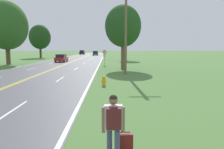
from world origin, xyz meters
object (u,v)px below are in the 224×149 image
Objects in this scene: tree_left_verge at (126,34)px; traffic_sign at (104,54)px; fire_hydrant at (104,81)px; car_black_van_mid_far at (82,52)px; suitcase at (124,145)px; hitchhiker_person at (113,121)px; tree_mid_treeline at (6,26)px; car_dark_green_van_mid_near at (96,53)px; car_red_sedan_approaching at (61,58)px; tree_far_back at (123,26)px; tree_right_cluster at (40,37)px.

traffic_sign is at bearing -108.59° from tree_left_verge.
car_black_van_mid_far is (-10.62, 71.85, 0.58)m from fire_hydrant.
tree_left_verge reaches higher than suitcase.
tree_mid_treeline reaches higher than hitchhiker_person.
suitcase is 69.84m from car_dark_green_van_mid_near.
car_dark_green_van_mid_near is (-4.59, 69.85, -0.12)m from hitchhiker_person.
car_red_sedan_approaching is (-13.34, -5.51, -5.05)m from tree_left_verge.
car_red_sedan_approaching is at bearing -7.23° from car_dark_green_van_mid_near.
tree_far_back is at bearing -65.81° from traffic_sign.
suitcase is 26.76m from traffic_sign.
hitchhiker_person is 0.18× the size of tree_right_cluster.
car_black_van_mid_far is at bearing 83.98° from tree_mid_treeline.
tree_far_back is at bearing -96.49° from tree_left_verge.
car_black_van_mid_far reaches higher than suitcase.
tree_mid_treeline is 43.02m from car_dark_green_van_mid_near.
car_black_van_mid_far reaches higher than car_dark_green_van_mid_near.
car_red_sedan_approaching is at bearing 109.26° from fire_hydrant.
traffic_sign is 7.04m from tree_far_back.
car_dark_green_van_mid_near is (14.34, 17.73, -4.88)m from tree_right_cluster.
traffic_sign is 0.61× the size of car_black_van_mid_far.
tree_mid_treeline reaches higher than tree_right_cluster.
hitchhiker_person is 21.94m from tree_far_back.
tree_left_verge is 25.64m from tree_right_cluster.
car_black_van_mid_far is at bearing 100.76° from traffic_sign.
tree_right_cluster is at bearing -38.46° from car_dark_green_van_mid_near.
fire_hydrant is 0.18× the size of car_dark_green_van_mid_near.
car_black_van_mid_far is (-1.74, 46.43, 0.15)m from car_red_sedan_approaching.
suitcase is at bearing -94.25° from tree_far_back.
hitchhiker_person is at bearing -60.13° from tree_mid_treeline.
traffic_sign is at bearing 90.68° from fire_hydrant.
car_dark_green_van_mid_near reaches higher than suitcase.
hitchhiker_person reaches higher than car_red_sedan_approaching.
car_black_van_mid_far is (-11.03, 81.67, -0.07)m from hitchhiker_person.
fire_hydrant is 0.18× the size of car_black_van_mid_far.
tree_left_verge is at bearing 29.86° from tree_mid_treeline.
hitchhiker_person reaches higher than suitcase.
car_dark_green_van_mid_near is (-6.44, 48.45, -4.61)m from tree_far_back.
tree_mid_treeline is 23.34m from tree_right_cluster.
hitchhiker_person is 2.49× the size of suitcase.
tree_far_back reaches higher than car_dark_green_van_mid_near.
tree_far_back is at bearing 78.94° from fire_hydrant.
car_dark_green_van_mid_near is (4.71, 34.61, 0.09)m from car_red_sedan_approaching.
tree_left_verge is 15.30m from car_red_sedan_approaching.
tree_far_back is at bearing -140.34° from car_red_sedan_approaching.
traffic_sign is at bearing -54.03° from tree_right_cluster.
fire_hydrant is at bearing 2.08° from suitcase.
fire_hydrant is at bearing -66.36° from tree_right_cluster.
hitchhiker_person is 0.20× the size of tree_far_back.
car_black_van_mid_far is (7.90, 29.55, -4.83)m from tree_right_cluster.
car_dark_green_van_mid_near is (12.01, 40.95, -5.48)m from tree_mid_treeline.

